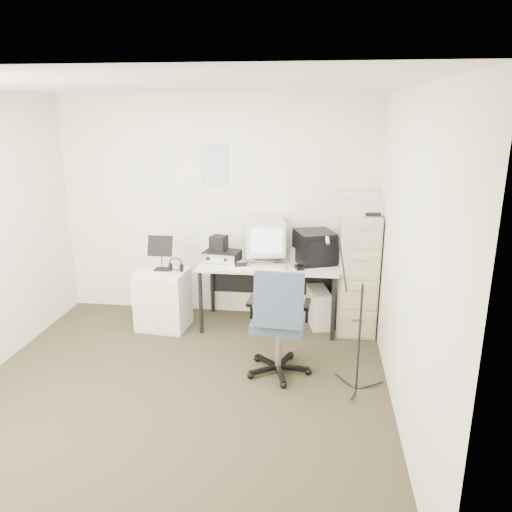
# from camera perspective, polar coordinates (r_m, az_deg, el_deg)

# --- Properties ---
(floor) EXTENTS (3.60, 3.60, 0.01)m
(floor) POSITION_cam_1_polar(r_m,az_deg,el_deg) (4.52, -8.75, -14.94)
(floor) COLOR #302B19
(floor) RESTS_ON ground
(ceiling) EXTENTS (3.60, 3.60, 0.01)m
(ceiling) POSITION_cam_1_polar(r_m,az_deg,el_deg) (3.86, -10.45, 18.67)
(ceiling) COLOR white
(ceiling) RESTS_ON ground
(wall_back) EXTENTS (3.60, 0.02, 2.50)m
(wall_back) POSITION_cam_1_polar(r_m,az_deg,el_deg) (5.71, -4.44, 5.50)
(wall_back) COLOR #FBEBC4
(wall_back) RESTS_ON ground
(wall_front) EXTENTS (3.60, 0.02, 2.50)m
(wall_front) POSITION_cam_1_polar(r_m,az_deg,el_deg) (2.46, -21.60, -11.02)
(wall_front) COLOR #FBEBC4
(wall_front) RESTS_ON ground
(wall_right) EXTENTS (0.02, 3.60, 2.50)m
(wall_right) POSITION_cam_1_polar(r_m,az_deg,el_deg) (3.91, 16.69, -0.37)
(wall_right) COLOR #FBEBC4
(wall_right) RESTS_ON ground
(wall_calendar) EXTENTS (0.30, 0.02, 0.44)m
(wall_calendar) POSITION_cam_1_polar(r_m,az_deg,el_deg) (5.63, -4.78, 10.48)
(wall_calendar) COLOR white
(wall_calendar) RESTS_ON wall_back
(filing_cabinet) EXTENTS (0.40, 0.60, 1.30)m
(filing_cabinet) POSITION_cam_1_polar(r_m,az_deg,el_deg) (5.46, 11.50, -1.83)
(filing_cabinet) COLOR beige
(filing_cabinet) RESTS_ON floor
(printer) EXTENTS (0.53, 0.40, 0.19)m
(printer) POSITION_cam_1_polar(r_m,az_deg,el_deg) (5.26, 11.98, 5.82)
(printer) COLOR silver
(printer) RESTS_ON filing_cabinet
(desk) EXTENTS (1.50, 0.70, 0.73)m
(desk) POSITION_cam_1_polar(r_m,az_deg,el_deg) (5.53, 1.47, -4.38)
(desk) COLOR silver
(desk) RESTS_ON floor
(crt_monitor) EXTENTS (0.50, 0.51, 0.46)m
(crt_monitor) POSITION_cam_1_polar(r_m,az_deg,el_deg) (5.42, 0.96, 1.81)
(crt_monitor) COLOR silver
(crt_monitor) RESTS_ON desk
(crt_tv) EXTENTS (0.50, 0.51, 0.35)m
(crt_tv) POSITION_cam_1_polar(r_m,az_deg,el_deg) (5.41, 6.68, 1.03)
(crt_tv) COLOR black
(crt_tv) RESTS_ON desk
(desk_speaker) EXTENTS (0.09, 0.09, 0.14)m
(desk_speaker) POSITION_cam_1_polar(r_m,az_deg,el_deg) (5.49, 4.43, 0.23)
(desk_speaker) COLOR beige
(desk_speaker) RESTS_ON desk
(keyboard) EXTENTS (0.44, 0.20, 0.02)m
(keyboard) POSITION_cam_1_polar(r_m,az_deg,el_deg) (5.25, 1.14, -1.17)
(keyboard) COLOR silver
(keyboard) RESTS_ON desk
(mouse) EXTENTS (0.11, 0.14, 0.04)m
(mouse) POSITION_cam_1_polar(r_m,az_deg,el_deg) (5.21, 4.95, -1.31)
(mouse) COLOR black
(mouse) RESTS_ON desk
(radio_receiver) EXTENTS (0.42, 0.32, 0.11)m
(radio_receiver) POSITION_cam_1_polar(r_m,az_deg,el_deg) (5.48, -3.91, 0.02)
(radio_receiver) COLOR black
(radio_receiver) RESTS_ON desk
(radio_speaker) EXTENTS (0.20, 0.19, 0.16)m
(radio_speaker) POSITION_cam_1_polar(r_m,az_deg,el_deg) (5.47, -4.28, 1.48)
(radio_speaker) COLOR black
(radio_speaker) RESTS_ON radio_receiver
(papers) EXTENTS (0.27, 0.31, 0.02)m
(papers) POSITION_cam_1_polar(r_m,az_deg,el_deg) (5.28, -2.04, -1.10)
(papers) COLOR white
(papers) RESTS_ON desk
(pc_tower) EXTENTS (0.29, 0.47, 0.41)m
(pc_tower) POSITION_cam_1_polar(r_m,az_deg,el_deg) (5.64, 7.14, -5.80)
(pc_tower) COLOR silver
(pc_tower) RESTS_ON floor
(office_chair) EXTENTS (0.63, 0.63, 1.04)m
(office_chair) POSITION_cam_1_polar(r_m,az_deg,el_deg) (4.50, 2.61, -7.35)
(office_chair) COLOR #303D51
(office_chair) RESTS_ON floor
(side_cart) EXTENTS (0.57, 0.47, 0.66)m
(side_cart) POSITION_cam_1_polar(r_m,az_deg,el_deg) (5.58, -10.58, -4.90)
(side_cart) COLOR silver
(side_cart) RESTS_ON floor
(music_stand) EXTENTS (0.30, 0.22, 0.39)m
(music_stand) POSITION_cam_1_polar(r_m,az_deg,el_deg) (5.45, -10.77, 0.41)
(music_stand) COLOR black
(music_stand) RESTS_ON side_cart
(headphones) EXTENTS (0.21, 0.21, 0.03)m
(headphones) POSITION_cam_1_polar(r_m,az_deg,el_deg) (5.42, -9.15, -1.21)
(headphones) COLOR black
(headphones) RESTS_ON side_cart
(mic_stand) EXTENTS (0.02, 0.02, 1.27)m
(mic_stand) POSITION_cam_1_polar(r_m,az_deg,el_deg) (4.27, 11.84, -7.38)
(mic_stand) COLOR black
(mic_stand) RESTS_ON floor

